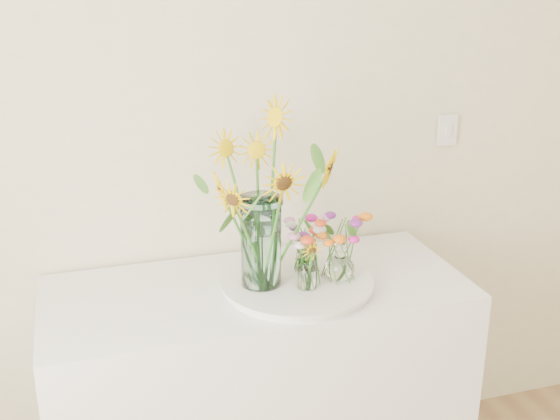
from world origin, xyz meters
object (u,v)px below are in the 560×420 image
at_px(mason_jar, 261,242).
at_px(counter, 258,401).
at_px(tray, 297,285).
at_px(small_vase_b, 340,260).
at_px(small_vase_c, 306,256).
at_px(small_vase_a, 307,273).

bearing_deg(mason_jar, counter, 93.36).
distance_m(tray, small_vase_b, 0.16).
height_order(counter, small_vase_c, small_vase_c).
bearing_deg(tray, mason_jar, 175.09).
height_order(small_vase_b, small_vase_c, small_vase_b).
bearing_deg(small_vase_b, small_vase_a, -165.37).
distance_m(mason_jar, small_vase_b, 0.27).
bearing_deg(small_vase_b, small_vase_c, 130.45).
relative_size(counter, small_vase_c, 12.72).
xyz_separation_m(tray, small_vase_a, (0.01, -0.06, 0.07)).
relative_size(tray, mason_jar, 1.58).
bearing_deg(counter, mason_jar, -86.64).
distance_m(counter, tray, 0.48).
height_order(counter, mason_jar, mason_jar).
relative_size(mason_jar, small_vase_c, 2.75).
xyz_separation_m(small_vase_a, small_vase_c, (0.04, 0.13, 0.00)).
distance_m(counter, small_vase_a, 0.56).
distance_m(small_vase_a, small_vase_b, 0.13).
relative_size(counter, tray, 2.93).
distance_m(small_vase_b, small_vase_c, 0.13).
distance_m(counter, small_vase_c, 0.56).
distance_m(tray, small_vase_a, 0.09).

